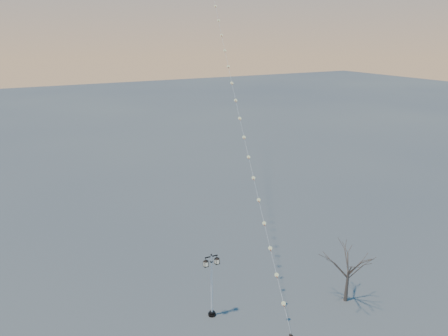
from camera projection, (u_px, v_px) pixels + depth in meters
street_lamp at (212, 282)px, 27.41m from camera, size 1.21×0.53×4.78m
bare_tree at (349, 264)px, 28.86m from camera, size 2.63×2.63×4.36m
kite_train at (220, 11)px, 40.96m from camera, size 13.28×44.43×41.66m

